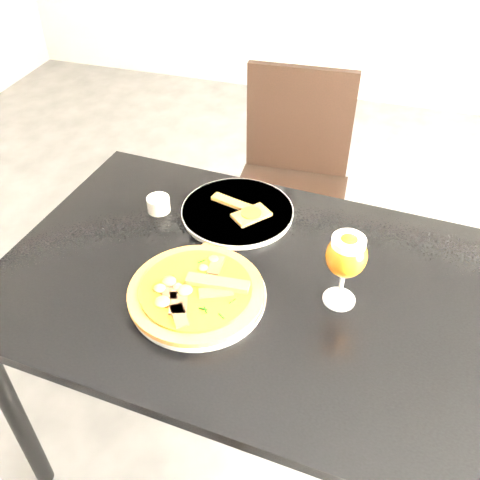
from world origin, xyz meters
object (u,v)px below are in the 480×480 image
(dining_table, at_px, (246,303))
(beer_glass, at_px, (346,256))
(chair_far, at_px, (291,183))
(pizza, at_px, (197,291))

(dining_table, bearing_deg, beer_glass, 1.90)
(chair_far, distance_m, beer_glass, 0.93)
(dining_table, height_order, chair_far, chair_far)
(beer_glass, bearing_deg, dining_table, 177.93)
(chair_far, height_order, beer_glass, beer_glass)
(pizza, bearing_deg, beer_glass, 16.27)
(chair_far, relative_size, beer_glass, 4.80)
(dining_table, distance_m, pizza, 0.18)
(dining_table, relative_size, beer_glass, 6.63)
(pizza, height_order, beer_glass, beer_glass)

